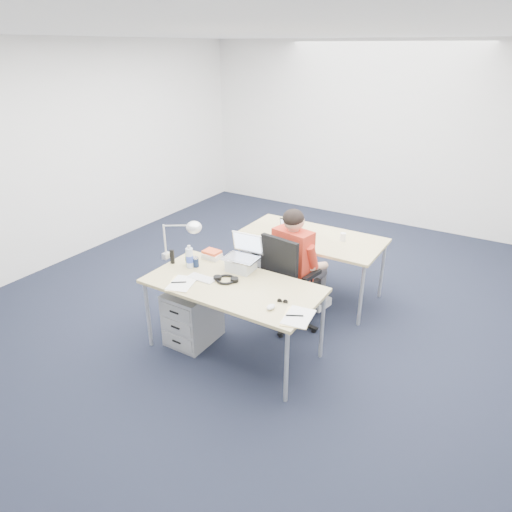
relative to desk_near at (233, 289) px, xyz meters
The scene contains 24 objects.
floor 1.08m from the desk_near, 100.87° to the left, with size 7.00×7.00×0.00m, color black.
room 1.32m from the desk_near, 100.87° to the left, with size 6.02×7.02×2.80m.
desk_near is the anchor object (origin of this frame).
desk_far 1.42m from the desk_near, 85.18° to the left, with size 1.60×0.80×0.73m.
office_chair 0.84m from the desk_near, 72.67° to the left, with size 0.74×0.74×1.03m.
seated_person 0.92m from the desk_near, 74.36° to the left, with size 0.46×0.73×1.25m.
drawer_pedestal_near 0.61m from the desk_near, behind, with size 0.40×0.50×0.55m, color #9EA1A3.
drawer_pedestal_far 1.58m from the desk_near, 108.41° to the left, with size 0.40×0.50×0.55m, color #9EA1A3.
silver_laptop 0.36m from the desk_near, 107.96° to the left, with size 0.32×0.25×0.34m, color silver, non-canonical shape.
wireless_keyboard 0.31m from the desk_near, 167.72° to the right, with size 0.27×0.11×0.01m, color white.
computer_mouse 0.54m from the desk_near, 20.33° to the right, with size 0.06×0.10×0.03m, color white.
headphones 0.11m from the desk_near, 166.09° to the left, with size 0.24×0.18×0.04m, color black, non-canonical shape.
can_koozie 0.53m from the desk_near, 167.58° to the left, with size 0.06×0.06×0.10m, color #14213F.
water_bottle 0.58m from the desk_near, behind, with size 0.07×0.07×0.23m, color silver.
bear_figurine 0.62m from the desk_near, 169.81° to the left, with size 0.08×0.06×0.14m, color #376F1D, non-canonical shape.
book_stack 0.61m from the desk_near, 144.34° to the left, with size 0.18×0.14×0.08m, color silver.
cordless_phone 0.76m from the desk_near, behind, with size 0.04×0.02×0.14m, color black.
papers_left 0.47m from the desk_near, 148.08° to the right, with size 0.20×0.29×0.01m, color #FFE393.
papers_right 0.78m from the desk_near, 14.97° to the right, with size 0.21×0.30×0.01m, color #FFE393.
sunglasses 0.55m from the desk_near, ahead, with size 0.10×0.04×0.02m, color black, non-canonical shape.
desk_lamp 0.80m from the desk_near, behind, with size 0.43×0.16×0.49m, color silver, non-canonical shape.
dark_laptop 1.15m from the desk_near, 94.49° to the left, with size 0.30×0.30×0.22m, color black, non-canonical shape.
far_cup 1.55m from the desk_near, 72.30° to the left, with size 0.06×0.06×0.09m, color white.
far_papers 1.48m from the desk_near, 96.08° to the left, with size 0.18×0.26×0.01m, color white.
Camera 1 is at (2.24, -3.80, 2.69)m, focal length 32.00 mm.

